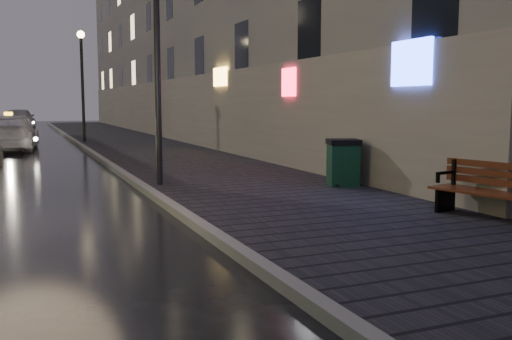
# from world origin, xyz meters

# --- Properties ---
(ground) EXTENTS (120.00, 120.00, 0.00)m
(ground) POSITION_xyz_m (0.00, 0.00, 0.00)
(ground) COLOR black
(ground) RESTS_ON ground
(sidewalk) EXTENTS (4.60, 58.00, 0.15)m
(sidewalk) POSITION_xyz_m (3.90, 21.00, 0.07)
(sidewalk) COLOR black
(sidewalk) RESTS_ON ground
(curb) EXTENTS (0.20, 58.00, 0.15)m
(curb) POSITION_xyz_m (1.50, 21.00, 0.07)
(curb) COLOR slate
(curb) RESTS_ON ground
(building_near) EXTENTS (1.80, 50.00, 13.00)m
(building_near) POSITION_xyz_m (7.10, 25.00, 6.50)
(building_near) COLOR #605B54
(building_near) RESTS_ON ground
(lamp_near) EXTENTS (0.36, 0.36, 5.28)m
(lamp_near) POSITION_xyz_m (1.85, 6.00, 3.49)
(lamp_near) COLOR black
(lamp_near) RESTS_ON sidewalk
(lamp_far) EXTENTS (0.36, 0.36, 5.28)m
(lamp_far) POSITION_xyz_m (1.85, 22.00, 3.49)
(lamp_far) COLOR black
(lamp_far) RESTS_ON sidewalk
(bench) EXTENTS (1.02, 1.88, 0.91)m
(bench) POSITION_xyz_m (5.92, 0.20, 0.61)
(bench) COLOR black
(bench) RESTS_ON sidewalk
(trash_bin) EXTENTS (0.87, 0.87, 1.05)m
(trash_bin) POSITION_xyz_m (5.65, 4.24, 0.68)
(trash_bin) COLOR #0D321C
(trash_bin) RESTS_ON sidewalk
(taxi_mid) EXTENTS (2.57, 5.30, 1.49)m
(taxi_mid) POSITION_xyz_m (-1.46, 19.42, 0.74)
(taxi_mid) COLOR white
(taxi_mid) RESTS_ON ground
(car_far) EXTENTS (2.46, 5.03, 1.65)m
(car_far) POSITION_xyz_m (-1.00, 39.00, 0.83)
(car_far) COLOR #A9A9B1
(car_far) RESTS_ON ground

